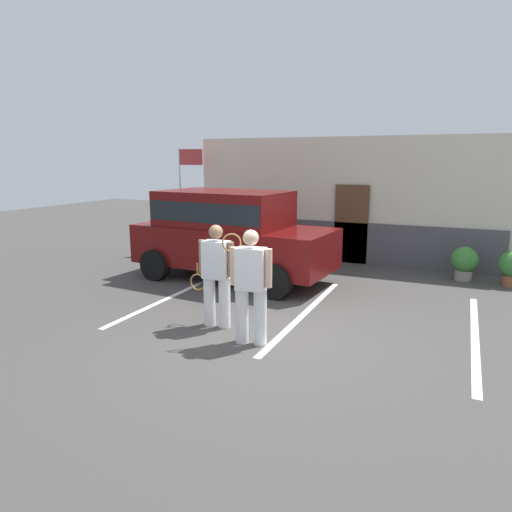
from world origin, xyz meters
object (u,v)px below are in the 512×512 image
(parked_suv, at_px, (229,230))
(potted_plant_by_porch, at_px, (464,262))
(tennis_player_man, at_px, (216,275))
(tennis_player_woman, at_px, (251,285))
(flag_pole, at_px, (185,181))

(parked_suv, height_order, potted_plant_by_porch, parked_suv)
(tennis_player_man, distance_m, potted_plant_by_porch, 6.30)
(tennis_player_woman, distance_m, flag_pole, 7.55)
(tennis_player_woman, relative_size, potted_plant_by_porch, 2.24)
(parked_suv, xyz_separation_m, potted_plant_by_porch, (5.03, 2.09, -0.71))
(parked_suv, bearing_deg, potted_plant_by_porch, 27.47)
(potted_plant_by_porch, xyz_separation_m, flag_pole, (-7.68, 0.26, 1.71))
(parked_suv, relative_size, flag_pole, 1.53)
(parked_suv, height_order, tennis_player_man, parked_suv)
(tennis_player_woman, height_order, flag_pole, flag_pole)
(tennis_player_woman, bearing_deg, parked_suv, -65.13)
(tennis_player_man, bearing_deg, parked_suv, -67.41)
(flag_pole, bearing_deg, parked_suv, -41.52)
(potted_plant_by_porch, distance_m, flag_pole, 7.87)
(tennis_player_man, distance_m, tennis_player_woman, 0.95)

